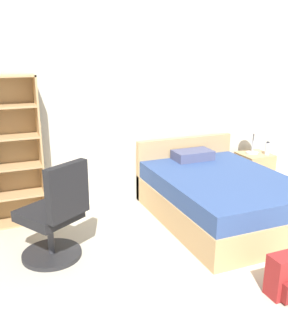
# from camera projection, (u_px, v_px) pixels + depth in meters

# --- Properties ---
(wall_back) EXTENTS (9.00, 0.06, 2.60)m
(wall_back) POSITION_uv_depth(u_px,v_px,m) (147.00, 99.00, 4.79)
(wall_back) COLOR silver
(wall_back) RESTS_ON ground_plane
(bed) EXTENTS (1.38, 1.90, 0.80)m
(bed) POSITION_uv_depth(u_px,v_px,m) (218.00, 195.00, 4.38)
(bed) COLOR tan
(bed) RESTS_ON ground_plane
(office_chair) EXTENTS (0.69, 0.72, 0.98)m
(office_chair) POSITION_uv_depth(u_px,v_px,m) (55.00, 218.00, 3.45)
(office_chair) COLOR #232326
(office_chair) RESTS_ON ground_plane
(nightstand) EXTENTS (0.42, 0.44, 0.51)m
(nightstand) POSITION_uv_depth(u_px,v_px,m) (254.00, 171.00, 5.35)
(nightstand) COLOR tan
(nightstand) RESTS_ON ground_plane
(table_lamp) EXTENTS (0.25, 0.25, 0.47)m
(table_lamp) POSITION_uv_depth(u_px,v_px,m) (254.00, 128.00, 5.18)
(table_lamp) COLOR #B2B2B7
(table_lamp) RESTS_ON nightstand
(water_bottle) EXTENTS (0.07, 0.07, 0.19)m
(water_bottle) POSITION_uv_depth(u_px,v_px,m) (267.00, 149.00, 5.20)
(water_bottle) COLOR silver
(water_bottle) RESTS_ON nightstand
(backpack_red) EXTENTS (0.32, 0.23, 0.36)m
(backpack_red) POSITION_uv_depth(u_px,v_px,m) (288.00, 276.00, 3.01)
(backpack_red) COLOR maroon
(backpack_red) RESTS_ON ground_plane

